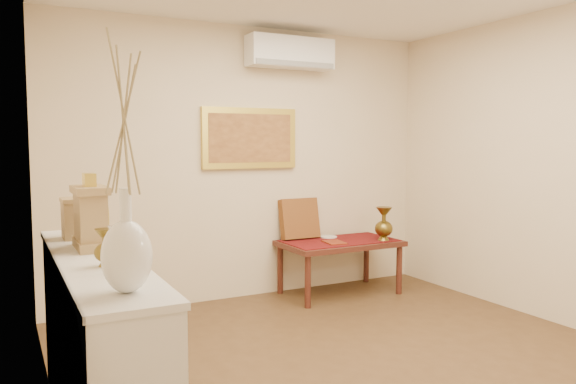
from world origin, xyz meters
TOP-DOWN VIEW (x-y plane):
  - floor at (0.00, 0.00)m, footprint 4.50×4.50m
  - wall_back at (0.00, 2.25)m, footprint 4.00×0.02m
  - wall_left at (-2.00, 0.00)m, footprint 0.02×4.50m
  - white_vase at (-1.81, -0.77)m, footprint 0.19×0.19m
  - candlestick at (-1.80, -0.42)m, footprint 0.10×0.10m
  - brass_urn_small at (-1.81, -0.25)m, footprint 0.10×0.10m
  - table_cloth at (0.85, 1.88)m, footprint 1.14×0.59m
  - brass_urn_tall at (1.25, 1.68)m, footprint 0.19×0.19m
  - plate at (0.84, 2.08)m, footprint 0.18×0.18m
  - menu at (0.72, 1.77)m, footprint 0.21×0.27m
  - cushion at (0.53, 2.16)m, footprint 0.42×0.18m
  - display_ledge at (-1.82, 0.00)m, footprint 0.37×2.02m
  - mantel_clock at (-1.80, 0.25)m, footprint 0.17×0.36m
  - wooden_chest at (-1.83, 0.63)m, footprint 0.16×0.21m
  - low_table at (0.85, 1.88)m, footprint 1.20×0.70m
  - painting at (0.00, 2.22)m, footprint 1.00×0.06m
  - ac_unit at (0.40, 2.12)m, footprint 0.90×0.25m

SIDE VIEW (x-z plane):
  - floor at x=0.00m, z-range 0.00..0.00m
  - low_table at x=0.85m, z-range 0.21..0.76m
  - display_ledge at x=-1.82m, z-range 0.00..0.98m
  - table_cloth at x=0.85m, z-range 0.55..0.56m
  - plate at x=0.84m, z-range 0.56..0.57m
  - menu at x=0.72m, z-range 0.56..0.57m
  - brass_urn_tall at x=1.25m, z-range 0.56..0.98m
  - cushion at x=0.53m, z-range 0.55..0.98m
  - candlestick at x=-1.80m, z-range 0.98..1.19m
  - brass_urn_small at x=-1.81m, z-range 0.98..1.21m
  - wooden_chest at x=-1.83m, z-range 0.98..1.22m
  - mantel_clock at x=-1.80m, z-range 0.95..1.36m
  - wall_back at x=0.00m, z-range 0.00..2.70m
  - wall_left at x=-2.00m, z-range 0.00..2.70m
  - white_vase at x=-1.81m, z-range 0.98..2.00m
  - painting at x=0.00m, z-range 1.30..1.90m
  - ac_unit at x=0.40m, z-range 2.30..2.60m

